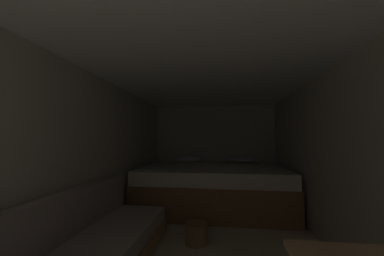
# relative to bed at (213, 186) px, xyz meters

# --- Properties ---
(wall_back) EXTENTS (2.73, 0.05, 1.98)m
(wall_back) POSITION_rel_bed_xyz_m (0.00, 0.93, 0.62)
(wall_back) COLOR beige
(wall_back) RESTS_ON ground
(wall_left) EXTENTS (0.05, 5.18, 1.98)m
(wall_left) POSITION_rel_bed_xyz_m (-1.34, -1.68, 0.62)
(wall_left) COLOR beige
(wall_left) RESTS_ON ground
(wall_right) EXTENTS (0.05, 5.18, 1.98)m
(wall_right) POSITION_rel_bed_xyz_m (1.34, -1.68, 0.62)
(wall_right) COLOR beige
(wall_right) RESTS_ON ground
(ceiling_slab) EXTENTS (2.73, 5.18, 0.05)m
(ceiling_slab) POSITION_rel_bed_xyz_m (0.00, -1.68, 1.64)
(ceiling_slab) COLOR white
(ceiling_slab) RESTS_ON wall_left
(bed) EXTENTS (2.51, 1.73, 0.88)m
(bed) POSITION_rel_bed_xyz_m (0.00, 0.00, 0.00)
(bed) COLOR olive
(bed) RESTS_ON ground
(wicker_basket) EXTENTS (0.26, 0.26, 0.24)m
(wicker_basket) POSITION_rel_bed_xyz_m (-0.13, -1.41, -0.25)
(wicker_basket) COLOR olive
(wicker_basket) RESTS_ON ground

